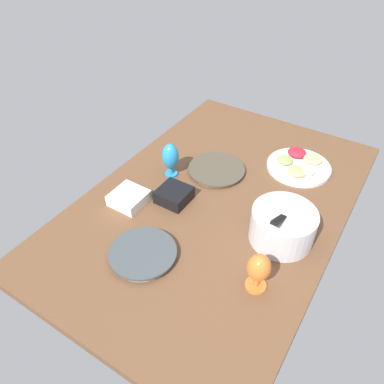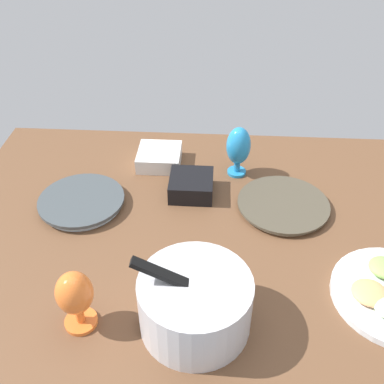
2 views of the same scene
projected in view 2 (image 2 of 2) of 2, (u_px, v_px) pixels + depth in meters
ground_plane at (223, 234)px, 129.25cm from camera, size 160.00×104.00×4.00cm
dinner_plate_left at (283, 205)px, 134.64cm from camera, size 27.27×27.27×1.99cm
dinner_plate_right at (82, 202)px, 135.31cm from camera, size 25.62×25.62×2.65cm
mixing_bowl at (195, 302)px, 98.43cm from camera, size 25.93×24.93×19.85cm
hurricane_glass_blue at (238, 147)px, 143.20cm from camera, size 7.79×7.79×17.02cm
hurricane_glass_orange at (75, 295)px, 97.18cm from camera, size 8.17×8.17×15.73cm
square_bowl_black at (191, 184)px, 138.99cm from camera, size 13.29×13.29×5.86cm
square_bowl_white at (159, 156)px, 152.08cm from camera, size 14.19×14.19×5.08cm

